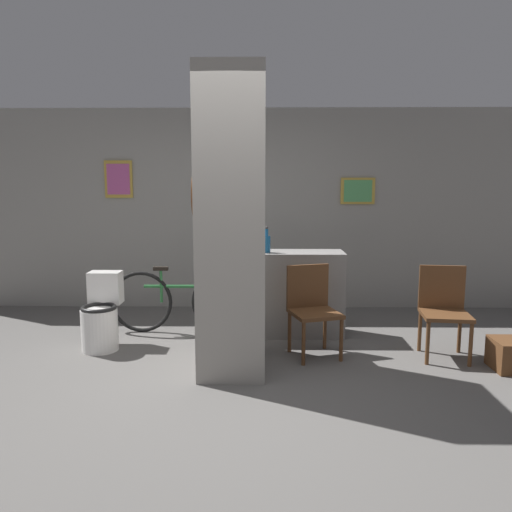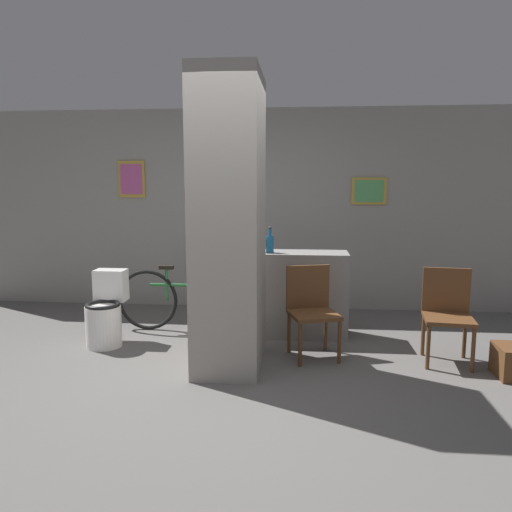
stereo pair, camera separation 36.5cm
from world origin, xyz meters
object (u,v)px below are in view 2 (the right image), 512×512
chair_by_doorway (447,311)px  bottle_tall (260,241)px  chair_near_pillar (311,307)px  bicycle (187,300)px  toilet (106,314)px

chair_by_doorway → bottle_tall: 1.99m
chair_near_pillar → bicycle: size_ratio=0.54×
chair_near_pillar → bottle_tall: bearing=116.6°
toilet → bottle_tall: 1.77m
bicycle → chair_by_doorway: bearing=-15.2°
toilet → bottle_tall: size_ratio=2.31×
toilet → bicycle: bearing=36.8°
chair_near_pillar → chair_by_doorway: size_ratio=1.00×
chair_near_pillar → chair_by_doorway: same height
chair_by_doorway → bottle_tall: bottle_tall is taller
chair_by_doorway → toilet: bearing=-176.3°
chair_by_doorway → bottle_tall: size_ratio=2.65×
toilet → chair_by_doorway: 3.37m
toilet → bicycle: 0.91m
chair_near_pillar → chair_by_doorway: (1.26, -0.03, 0.00)m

